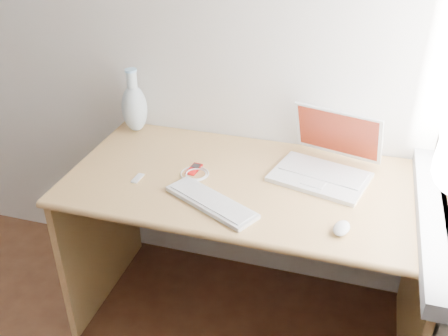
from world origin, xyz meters
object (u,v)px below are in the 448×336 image
(external_keyboard, at_px, (211,202))
(desk, at_px, (253,213))
(vase, at_px, (134,107))
(laptop, at_px, (322,161))

(external_keyboard, bearing_deg, desk, 99.10)
(vase, bearing_deg, laptop, -9.40)
(desk, height_order, vase, vase)
(desk, xyz_separation_m, external_keyboard, (-0.09, -0.29, 0.23))
(laptop, bearing_deg, desk, -154.81)
(external_keyboard, bearing_deg, vase, 164.77)
(vase, bearing_deg, desk, -17.75)
(vase, bearing_deg, external_keyboard, -42.60)
(desk, relative_size, vase, 4.78)
(laptop, height_order, external_keyboard, laptop)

